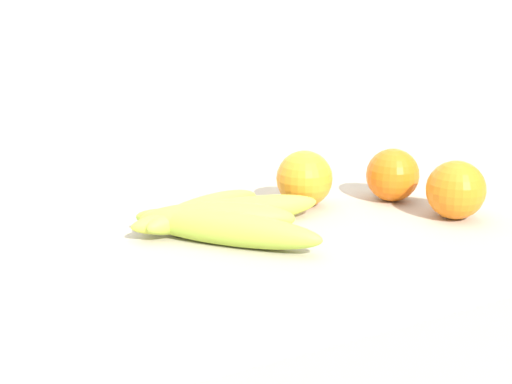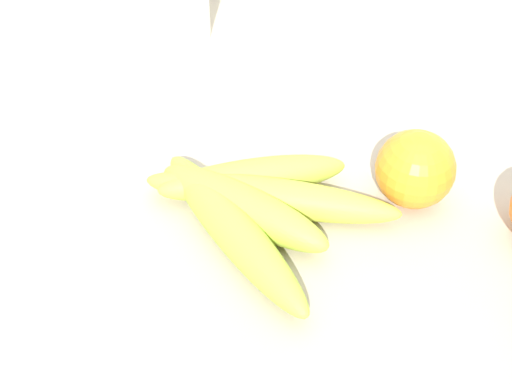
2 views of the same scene
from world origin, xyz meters
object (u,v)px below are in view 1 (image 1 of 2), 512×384
(orange_front, at_px, (456,190))
(orange_back_left, at_px, (304,179))
(banana_bunch, at_px, (220,218))
(orange_far_right, at_px, (393,175))
(paper_towel_roll, at_px, (14,73))

(orange_front, xyz_separation_m, orange_back_left, (-0.12, 0.12, 0.00))
(banana_bunch, xyz_separation_m, orange_far_right, (0.24, 0.01, 0.01))
(banana_bunch, height_order, orange_back_left, orange_back_left)
(banana_bunch, xyz_separation_m, orange_back_left, (0.13, 0.05, 0.02))
(banana_bunch, relative_size, orange_far_right, 3.38)
(banana_bunch, xyz_separation_m, paper_towel_roll, (-0.15, 0.28, 0.13))
(orange_far_right, xyz_separation_m, orange_back_left, (-0.11, 0.03, 0.00))
(orange_front, bearing_deg, orange_back_left, 136.22)
(orange_front, bearing_deg, banana_bunch, 163.98)
(orange_back_left, bearing_deg, paper_towel_roll, 140.31)
(orange_front, bearing_deg, paper_towel_roll, 139.00)
(orange_front, height_order, orange_back_left, same)
(orange_far_right, bearing_deg, orange_front, -77.90)
(banana_bunch, bearing_deg, orange_far_right, 3.51)
(orange_back_left, bearing_deg, orange_far_right, -16.47)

